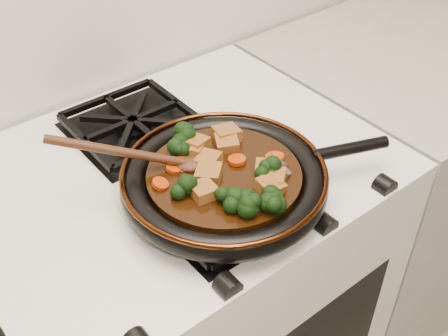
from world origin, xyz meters
TOP-DOWN VIEW (x-y plane):
  - stove at (0.00, 1.69)m, footprint 0.76×0.60m
  - burner_grate_front at (0.00, 1.55)m, footprint 0.23×0.23m
  - burner_grate_back at (0.00, 1.83)m, footprint 0.23×0.23m
  - skillet at (0.02, 1.56)m, footprint 0.45×0.34m
  - braising_sauce at (0.01, 1.56)m, footprint 0.26×0.26m
  - tofu_cube_0 at (0.07, 1.52)m, footprint 0.06×0.06m
  - tofu_cube_1 at (-0.04, 1.54)m, footprint 0.04×0.04m
  - tofu_cube_2 at (0.04, 1.48)m, footprint 0.04×0.04m
  - tofu_cube_3 at (0.06, 1.49)m, footprint 0.06×0.06m
  - tofu_cube_4 at (0.08, 1.63)m, footprint 0.05×0.05m
  - tofu_cube_5 at (-0.01, 1.57)m, footprint 0.06×0.06m
  - tofu_cube_6 at (0.06, 1.49)m, footprint 0.05×0.05m
  - tofu_cube_7 at (0.06, 1.61)m, footprint 0.05×0.05m
  - tofu_cube_8 at (0.01, 1.64)m, footprint 0.06×0.06m
  - tofu_cube_9 at (0.02, 1.64)m, footprint 0.05×0.06m
  - tofu_cube_10 at (0.01, 1.60)m, footprint 0.05×0.05m
  - broccoli_floret_0 at (0.02, 1.45)m, footprint 0.08×0.08m
  - broccoli_floret_1 at (0.03, 1.46)m, footprint 0.06×0.06m
  - broccoli_floret_2 at (-0.03, 1.50)m, footprint 0.08×0.08m
  - broccoli_floret_3 at (-0.07, 1.57)m, footprint 0.08×0.09m
  - broccoli_floret_4 at (0.06, 1.52)m, footprint 0.08×0.08m
  - broccoli_floret_5 at (-0.02, 1.47)m, footprint 0.07×0.07m
  - broccoli_floret_6 at (-0.01, 1.65)m, footprint 0.09×0.08m
  - broccoli_floret_7 at (-0.02, 1.47)m, footprint 0.09×0.08m
  - broccoli_floret_8 at (0.01, 1.66)m, footprint 0.09×0.08m
  - carrot_coin_0 at (0.10, 1.54)m, footprint 0.03×0.03m
  - carrot_coin_1 at (-0.01, 1.63)m, footprint 0.03×0.03m
  - carrot_coin_2 at (0.05, 1.57)m, footprint 0.03×0.03m
  - carrot_coin_3 at (-0.03, 1.61)m, footprint 0.03×0.03m
  - carrot_coin_4 at (-0.05, 1.62)m, footprint 0.03×0.03m
  - carrot_coin_5 at (-0.09, 1.60)m, footprint 0.03×0.03m
  - mushroom_slice_0 at (0.10, 1.52)m, footprint 0.03×0.04m
  - mushroom_slice_1 at (-0.00, 1.65)m, footprint 0.05×0.05m
  - mushroom_slice_2 at (0.09, 1.50)m, footprint 0.04×0.04m
  - wooden_spoon at (-0.07, 1.64)m, footprint 0.14×0.10m

SIDE VIEW (x-z plane):
  - stove at x=0.00m, z-range 0.00..0.90m
  - burner_grate_front at x=0.00m, z-range 0.90..0.93m
  - burner_grate_back at x=0.00m, z-range 0.90..0.93m
  - skillet at x=0.02m, z-range 0.92..0.97m
  - braising_sauce at x=0.01m, z-range 0.94..0.96m
  - carrot_coin_0 at x=0.10m, z-range 0.96..0.97m
  - carrot_coin_1 at x=-0.01m, z-range 0.96..0.97m
  - carrot_coin_2 at x=0.05m, z-range 0.96..0.97m
  - carrot_coin_3 at x=-0.03m, z-range 0.95..0.97m
  - carrot_coin_4 at x=-0.05m, z-range 0.96..0.97m
  - carrot_coin_5 at x=-0.09m, z-range 0.95..0.97m
  - mushroom_slice_0 at x=0.10m, z-range 0.95..0.98m
  - mushroom_slice_1 at x=0.00m, z-range 0.95..0.98m
  - mushroom_slice_2 at x=0.09m, z-range 0.95..0.98m
  - tofu_cube_10 at x=0.01m, z-range 0.95..0.98m
  - tofu_cube_0 at x=0.07m, z-range 0.96..0.98m
  - tofu_cube_3 at x=0.06m, z-range 0.95..0.98m
  - tofu_cube_2 at x=0.04m, z-range 0.95..0.98m
  - tofu_cube_6 at x=0.06m, z-range 0.96..0.98m
  - tofu_cube_1 at x=-0.04m, z-range 0.95..0.98m
  - tofu_cube_5 at x=-0.01m, z-range 0.95..0.98m
  - tofu_cube_8 at x=0.01m, z-range 0.96..0.98m
  - tofu_cube_7 at x=0.06m, z-range 0.95..0.98m
  - tofu_cube_4 at x=0.08m, z-range 0.95..0.98m
  - broccoli_floret_0 at x=0.02m, z-range 0.94..0.99m
  - tofu_cube_9 at x=0.02m, z-range 0.95..0.98m
  - broccoli_floret_1 at x=0.03m, z-range 0.94..1.00m
  - broccoli_floret_5 at x=-0.02m, z-range 0.94..1.00m
  - broccoli_floret_4 at x=0.06m, z-range 0.93..1.00m
  - broccoli_floret_8 at x=0.01m, z-range 0.93..1.00m
  - broccoli_floret_2 at x=-0.03m, z-range 0.94..1.00m
  - broccoli_floret_6 at x=-0.01m, z-range 0.93..1.01m
  - broccoli_floret_3 at x=-0.07m, z-range 0.94..1.00m
  - broccoli_floret_7 at x=-0.02m, z-range 0.93..1.01m
  - wooden_spoon at x=-0.07m, z-range 0.87..1.10m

